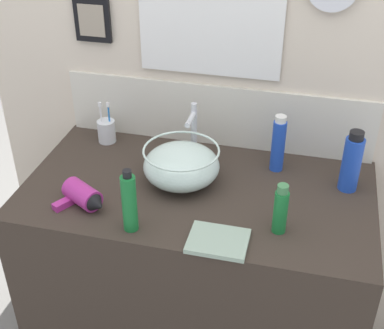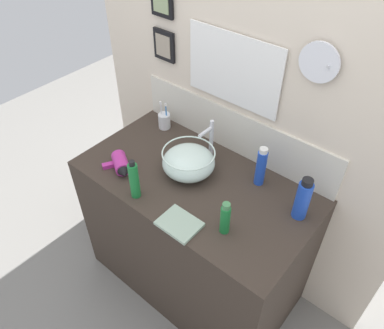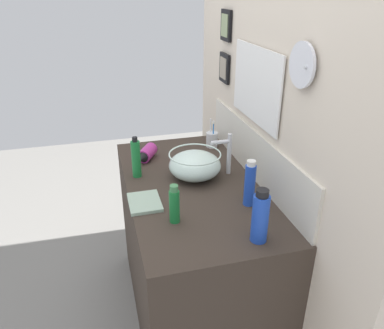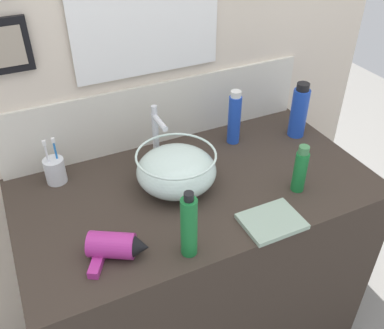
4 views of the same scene
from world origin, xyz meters
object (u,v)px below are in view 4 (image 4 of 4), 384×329
shampoo_bottle (300,170)px  hair_drier (116,247)px  faucet (157,131)px  lotion_bottle (299,111)px  soap_dispenser (189,226)px  toothbrush_cup (55,170)px  glass_bowl_sink (176,170)px  hand_towel (272,221)px  spray_bottle (234,118)px

shampoo_bottle → hair_drier: bearing=-177.8°
faucet → shampoo_bottle: 0.53m
lotion_bottle → soap_dispenser: 0.79m
toothbrush_cup → soap_dispenser: (0.28, -0.51, 0.06)m
toothbrush_cup → shampoo_bottle: toothbrush_cup is taller
glass_bowl_sink → shampoo_bottle: size_ratio=1.54×
soap_dispenser → lotion_bottle: bearing=30.5°
faucet → soap_dispenser: 0.48m
shampoo_bottle → soap_dispenser: size_ratio=0.79×
glass_bowl_sink → toothbrush_cup: 0.43m
toothbrush_cup → soap_dispenser: size_ratio=0.80×
lotion_bottle → shampoo_bottle: bearing=-125.7°
soap_dispenser → hand_towel: size_ratio=1.20×
toothbrush_cup → hair_drier: bearing=-78.5°
glass_bowl_sink → shampoo_bottle: bearing=-27.2°
glass_bowl_sink → hand_towel: size_ratio=1.47×
hair_drier → faucet: bearing=54.0°
faucet → soap_dispenser: faucet is taller
toothbrush_cup → hand_towel: bearing=-41.9°
lotion_bottle → soap_dispenser: (-0.68, -0.40, -0.01)m
soap_dispenser → hand_towel: (0.29, -0.00, -0.10)m
hair_drier → hand_towel: bearing=-9.5°
faucet → spray_bottle: bearing=-0.9°
glass_bowl_sink → soap_dispenser: soap_dispenser is taller
toothbrush_cup → hand_towel: size_ratio=0.96×
soap_dispenser → hand_towel: soap_dispenser is taller
hair_drier → hand_towel: 0.49m
toothbrush_cup → spray_bottle: 0.70m
hair_drier → lotion_bottle: lotion_bottle is taller
faucet → hair_drier: bearing=-126.0°
faucet → spray_bottle: (0.32, -0.01, -0.02)m
lotion_bottle → toothbrush_cup: bearing=173.6°
toothbrush_cup → hand_towel: (0.57, -0.51, -0.04)m
glass_bowl_sink → soap_dispenser: size_ratio=1.23×
hair_drier → soap_dispenser: (0.19, -0.08, 0.07)m
lotion_bottle → spray_bottle: bearing=165.8°
spray_bottle → hand_towel: 0.50m
toothbrush_cup → shampoo_bottle: (0.75, -0.40, 0.04)m
hair_drier → toothbrush_cup: bearing=101.5°
faucet → toothbrush_cup: bearing=174.4°
hair_drier → soap_dispenser: soap_dispenser is taller
soap_dispenser → hand_towel: bearing=-0.6°
hair_drier → soap_dispenser: 0.22m
soap_dispenser → spray_bottle: (0.41, 0.46, 0.00)m
hand_towel → hair_drier: bearing=170.5°
faucet → shampoo_bottle: size_ratio=1.28×
shampoo_bottle → spray_bottle: spray_bottle is taller
spray_bottle → hand_towel: (-0.13, -0.47, -0.10)m
toothbrush_cup → spray_bottle: spray_bottle is taller
faucet → toothbrush_cup: 0.38m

